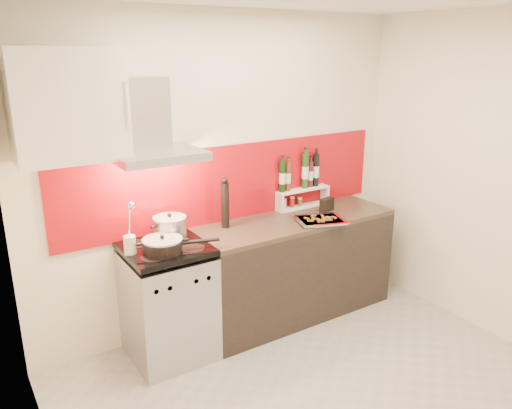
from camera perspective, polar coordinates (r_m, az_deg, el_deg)
floor at (r=3.70m, az=8.58°, el=-21.16°), size 3.40×3.40×0.00m
back_wall at (r=4.16m, az=-3.36°, el=3.52°), size 3.40×0.02×2.60m
left_wall at (r=2.36m, az=-23.07°, el=-9.00°), size 0.02×2.80×2.60m
right_wall at (r=4.37m, az=26.46°, el=2.36°), size 0.02×2.80×2.60m
backsplash at (r=4.20m, az=-2.67°, el=2.52°), size 3.00×0.02×0.64m
range_stove at (r=3.93m, az=-9.96°, el=-11.05°), size 0.60×0.60×0.91m
counter at (r=4.47m, az=4.39°, el=-7.07°), size 1.80×0.60×0.90m
range_hood at (r=3.64m, az=-11.92°, el=8.29°), size 0.62×0.50×0.61m
upper_cabinet at (r=3.45m, az=-20.74°, el=10.55°), size 0.70×0.35×0.72m
stock_pot at (r=3.81m, az=-9.79°, el=-2.70°), size 0.25×0.25×0.22m
saute_pan at (r=3.61m, az=-10.52°, el=-4.60°), size 0.54×0.29×0.13m
utensil_jar at (r=3.61m, az=-14.20°, el=-3.85°), size 0.08×0.13×0.41m
pepper_mill at (r=4.02m, az=-3.55°, el=0.12°), size 0.07×0.07×0.42m
step_shelf at (r=4.56m, az=5.15°, el=2.29°), size 0.55×0.15×0.50m
caddy_box at (r=4.51m, az=8.09°, el=-0.03°), size 0.15×0.09×0.12m
baking_tray at (r=4.24m, az=7.35°, el=-1.76°), size 0.48×0.42×0.03m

